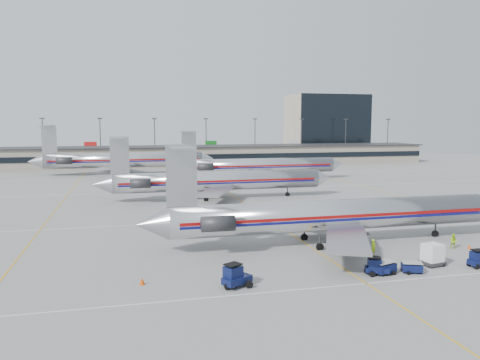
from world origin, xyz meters
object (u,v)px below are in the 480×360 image
object	(u,v)px
uld_container	(433,255)
belt_loader	(348,248)
jet_foreground	(328,215)
jet_second_row	(214,181)
tug_center	(376,267)

from	to	relation	value
uld_container	belt_loader	bearing A→B (deg)	125.21
jet_foreground	jet_second_row	xyz separation A→B (m)	(-6.34, 33.96, -0.01)
tug_center	belt_loader	bearing A→B (deg)	103.86
tug_center	jet_second_row	bearing A→B (deg)	118.24
tug_center	belt_loader	world-z (taller)	belt_loader
uld_container	jet_second_row	bearing A→B (deg)	96.19
jet_second_row	tug_center	distance (m)	45.51
jet_foreground	tug_center	bearing A→B (deg)	-92.13
tug_center	uld_container	bearing A→B (deg)	31.58
jet_foreground	uld_container	size ratio (longest dim) A/B	19.56
jet_second_row	uld_container	xyz separation A→B (m)	(12.61, -43.77, -2.23)
tug_center	belt_loader	xyz separation A→B (m)	(0.85, 7.08, -0.17)
jet_second_row	tug_center	size ratio (longest dim) A/B	19.10
uld_container	belt_loader	size ratio (longest dim) A/B	0.52
belt_loader	jet_second_row	bearing A→B (deg)	120.09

